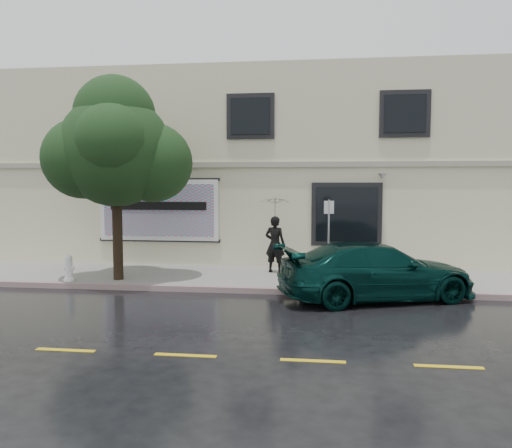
# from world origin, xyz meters

# --- Properties ---
(ground) EXTENTS (90.00, 90.00, 0.00)m
(ground) POSITION_xyz_m (0.00, 0.00, 0.00)
(ground) COLOR black
(ground) RESTS_ON ground
(sidewalk) EXTENTS (20.00, 3.50, 0.15)m
(sidewalk) POSITION_xyz_m (0.00, 3.25, 0.07)
(sidewalk) COLOR gray
(sidewalk) RESTS_ON ground
(curb) EXTENTS (20.00, 0.18, 0.16)m
(curb) POSITION_xyz_m (0.00, 1.50, 0.07)
(curb) COLOR gray
(curb) RESTS_ON ground
(road_marking) EXTENTS (19.00, 0.12, 0.01)m
(road_marking) POSITION_xyz_m (0.00, -3.50, 0.01)
(road_marking) COLOR gold
(road_marking) RESTS_ON ground
(building) EXTENTS (20.00, 8.12, 7.00)m
(building) POSITION_xyz_m (0.00, 9.00, 3.50)
(building) COLOR beige
(building) RESTS_ON ground
(billboard) EXTENTS (4.30, 0.16, 2.20)m
(billboard) POSITION_xyz_m (-3.20, 4.92, 2.05)
(billboard) COLOR white
(billboard) RESTS_ON ground
(car) EXTENTS (5.48, 3.75, 1.46)m
(car) POSITION_xyz_m (3.76, 1.20, 0.73)
(car) COLOR black
(car) RESTS_ON ground
(pedestrian) EXTENTS (0.74, 0.58, 1.80)m
(pedestrian) POSITION_xyz_m (0.92, 3.93, 1.05)
(pedestrian) COLOR black
(pedestrian) RESTS_ON sidewalk
(umbrella) EXTENTS (1.06, 1.06, 0.71)m
(umbrella) POSITION_xyz_m (0.92, 3.93, 2.30)
(umbrella) COLOR black
(umbrella) RESTS_ON pedestrian
(street_tree) EXTENTS (3.23, 3.23, 5.37)m
(street_tree) POSITION_xyz_m (-3.56, 2.20, 3.89)
(street_tree) COLOR black
(street_tree) RESTS_ON sidewalk
(fire_hydrant) EXTENTS (0.32, 0.30, 0.77)m
(fire_hydrant) POSITION_xyz_m (-4.90, 1.80, 0.52)
(fire_hydrant) COLOR white
(fire_hydrant) RESTS_ON sidewalk
(sign_pole) EXTENTS (0.29, 0.05, 2.35)m
(sign_pole) POSITION_xyz_m (2.58, 3.06, 1.58)
(sign_pole) COLOR #96999F
(sign_pole) RESTS_ON sidewalk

